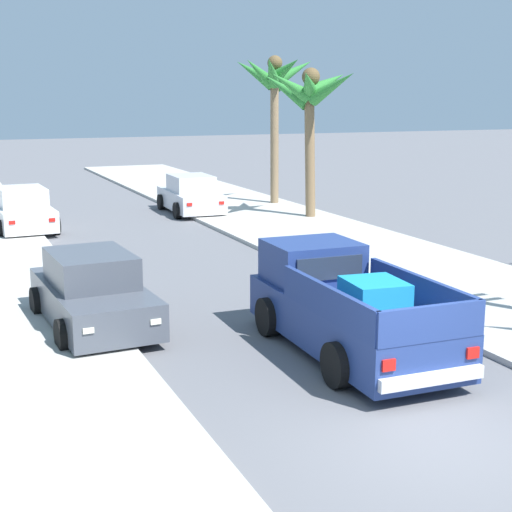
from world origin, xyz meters
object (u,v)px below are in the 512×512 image
(car_left_mid, at_px, (191,195))
(palm_tree_right_mid, at_px, (274,82))
(car_left_near, at_px, (22,211))
(car_right_near, at_px, (93,293))
(palm_tree_left_back, at_px, (309,96))
(pickup_truck, at_px, (345,309))

(car_left_mid, height_order, palm_tree_right_mid, palm_tree_right_mid)
(car_left_near, height_order, car_right_near, same)
(palm_tree_left_back, bearing_deg, palm_tree_right_mid, 85.04)
(pickup_truck, bearing_deg, car_left_near, 104.62)
(pickup_truck, distance_m, car_left_near, 16.10)
(palm_tree_left_back, bearing_deg, car_left_mid, 138.08)
(palm_tree_right_mid, bearing_deg, pickup_truck, -110.30)
(palm_tree_right_mid, xyz_separation_m, palm_tree_left_back, (-0.35, -3.98, -0.56))
(pickup_truck, distance_m, palm_tree_right_mid, 19.68)
(palm_tree_right_mid, height_order, palm_tree_left_back, palm_tree_right_mid)
(palm_tree_right_mid, bearing_deg, car_left_mid, -169.87)
(car_left_mid, bearing_deg, car_left_near, -165.83)
(car_right_near, height_order, palm_tree_right_mid, palm_tree_right_mid)
(car_left_near, xyz_separation_m, palm_tree_left_back, (10.37, -1.57, 3.93))
(car_left_near, distance_m, car_left_mid, 6.94)
(car_right_near, bearing_deg, car_left_near, 90.32)
(palm_tree_right_mid, distance_m, palm_tree_left_back, 4.04)
(car_left_mid, bearing_deg, palm_tree_right_mid, 10.13)
(pickup_truck, bearing_deg, car_left_mid, 81.23)
(pickup_truck, bearing_deg, car_right_near, 140.85)
(car_left_near, bearing_deg, car_right_near, -89.68)
(car_left_near, height_order, palm_tree_right_mid, palm_tree_right_mid)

